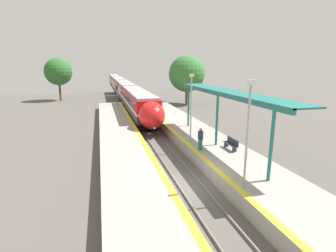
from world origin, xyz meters
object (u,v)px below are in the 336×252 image
Objects in this scene: train at (122,87)px; person_waiting at (200,139)px; lamppost_mid at (191,104)px; platform_bench at (231,143)px; lamppost_near at (248,128)px; railway_signal at (117,95)px.

train reaches higher than person_waiting.
lamppost_mid is at bearing -87.14° from train.
lamppost_mid is at bearing 131.43° from platform_bench.
person_waiting is 3.30m from lamppost_mid.
lamppost_near is 1.00× the size of lamppost_mid.
platform_bench is 2.51m from person_waiting.
railway_signal reaches higher than train.
railway_signal is 0.73× the size of lamppost_near.
railway_signal is (-4.65, 25.04, 0.70)m from person_waiting.
lamppost_mid is (4.64, -22.75, 1.68)m from railway_signal.
lamppost_mid is (-0.01, 2.29, 2.38)m from person_waiting.
lamppost_mid is (-2.44, 2.76, 2.81)m from platform_bench.
lamppost_mid is (0.00, 8.82, 0.00)m from lamppost_near.
person_waiting is (-2.43, 0.47, 0.43)m from platform_bench.
lamppost_near reaches higher than platform_bench.
railway_signal is (-7.08, 25.51, 1.14)m from platform_bench.
person_waiting is at bearing 168.99° from platform_bench.
train is 43.81m from lamppost_mid.
railway_signal is at bearing 98.37° from lamppost_near.
lamppost_mid reaches higher than train.
lamppost_near is at bearing -87.62° from train.
person_waiting is at bearing -89.73° from lamppost_mid.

